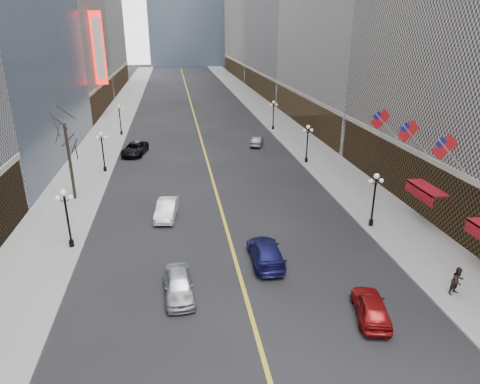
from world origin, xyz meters
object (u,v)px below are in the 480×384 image
object	(u,v)px
streetlamp_west_2	(102,148)
car_sb_near	(266,252)
car_sb_far	(257,141)
streetlamp_west_3	(120,116)
car_nb_near	(179,285)
streetlamp_east_2	(307,140)
streetlamp_east_3	(273,112)
car_sb_mid	(371,307)
car_nb_far	(135,149)
streetlamp_west_1	(67,213)
car_nb_mid	(167,209)
streetlamp_east_1	(374,194)

from	to	relation	value
streetlamp_west_2	car_sb_near	size ratio (longest dim) A/B	0.86
car_sb_far	streetlamp_west_3	bearing A→B (deg)	-6.94
car_nb_near	streetlamp_east_2	bearing A→B (deg)	55.20
streetlamp_east_3	car_sb_far	distance (m)	10.36
streetlamp_west_2	car_nb_near	xyz separation A→B (m)	(7.79, -25.31, -2.15)
car_sb_mid	car_nb_far	bearing A→B (deg)	-53.81
car_sb_near	car_sb_mid	xyz separation A→B (m)	(4.58, -6.97, -0.04)
streetlamp_east_2	car_nb_near	world-z (taller)	streetlamp_east_2
streetlamp_west_1	streetlamp_west_2	bearing A→B (deg)	90.00
car_nb_mid	car_nb_far	world-z (taller)	car_nb_far
streetlamp_east_3	car_sb_near	bearing A→B (deg)	-103.64
streetlamp_west_1	car_sb_near	xyz separation A→B (m)	(13.86, -4.14, -2.14)
streetlamp_west_1	streetlamp_east_2	bearing A→B (deg)	37.33
streetlamp_east_1	streetlamp_west_3	distance (m)	43.05
streetlamp_east_2	streetlamp_east_3	world-z (taller)	same
streetlamp_east_2	car_sb_near	size ratio (longest dim) A/B	0.86
car_nb_far	car_sb_far	distance (m)	16.54
streetlamp_east_3	streetlamp_west_3	world-z (taller)	same
streetlamp_east_1	car_nb_near	xyz separation A→B (m)	(-15.81, -7.31, -2.15)
car_nb_mid	streetlamp_east_3	bearing A→B (deg)	70.33
streetlamp_east_3	streetlamp_west_1	world-z (taller)	same
streetlamp_west_1	car_sb_far	size ratio (longest dim) A/B	1.13
streetlamp_east_3	car_nb_mid	distance (m)	35.62
streetlamp_east_1	car_nb_near	distance (m)	17.55
streetlamp_west_2	streetlamp_west_3	distance (m)	18.00
streetlamp_east_2	car_nb_mid	bearing A→B (deg)	-141.03
streetlamp_east_1	streetlamp_west_1	size ratio (longest dim) A/B	1.00
streetlamp_west_1	car_nb_mid	world-z (taller)	streetlamp_west_1
streetlamp_west_3	car_nb_far	size ratio (longest dim) A/B	0.81
car_nb_far	streetlamp_west_3	bearing A→B (deg)	115.18
streetlamp_east_3	car_sb_near	size ratio (longest dim) A/B	0.86
streetlamp_west_1	streetlamp_west_2	world-z (taller)	same
streetlamp_east_2	car_nb_mid	xyz separation A→B (m)	(-16.61, -13.44, -2.15)
streetlamp_east_1	car_nb_far	xyz separation A→B (m)	(-20.80, 25.00, -2.12)
streetlamp_west_3	car_nb_mid	world-z (taller)	streetlamp_west_3
car_nb_far	car_nb_near	bearing A→B (deg)	-70.32
streetlamp_east_3	car_nb_far	distance (m)	23.63
car_nb_near	car_sb_near	bearing A→B (deg)	24.76
streetlamp_east_1	car_nb_far	world-z (taller)	streetlamp_east_1
car_nb_mid	car_sb_mid	xyz separation A→B (m)	(11.45, -15.67, -0.03)
car_sb_near	car_sb_mid	distance (m)	8.34
car_nb_near	car_nb_mid	distance (m)	11.90
streetlamp_west_3	car_nb_far	xyz separation A→B (m)	(2.80, -11.00, -2.12)
streetlamp_east_2	streetlamp_west_2	distance (m)	23.60
car_sb_near	streetlamp_west_2	bearing A→B (deg)	-56.67
car_sb_far	car_sb_near	bearing A→B (deg)	98.61
streetlamp_west_1	car_nb_near	bearing A→B (deg)	-43.18
streetlamp_west_2	car_sb_mid	distance (m)	34.53
streetlamp_east_1	streetlamp_west_1	distance (m)	23.60
streetlamp_west_3	car_nb_near	xyz separation A→B (m)	(7.79, -43.31, -2.15)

